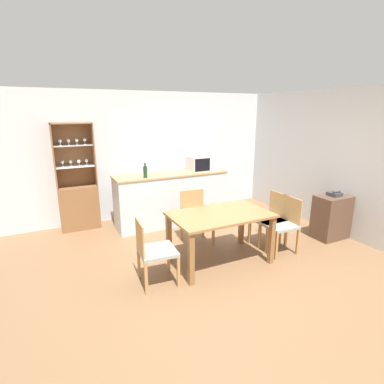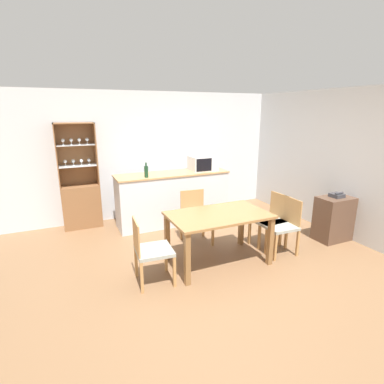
{
  "view_description": "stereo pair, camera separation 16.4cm",
  "coord_description": "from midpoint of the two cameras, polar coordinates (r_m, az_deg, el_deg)",
  "views": [
    {
      "loc": [
        -2.1,
        -3.33,
        2.18
      ],
      "look_at": [
        0.04,
        1.01,
        0.85
      ],
      "focal_mm": 28.0,
      "sensor_mm": 36.0,
      "label": 1
    },
    {
      "loc": [
        -1.95,
        -3.4,
        2.18
      ],
      "look_at": [
        0.04,
        1.01,
        0.85
      ],
      "focal_mm": 28.0,
      "sensor_mm": 36.0,
      "label": 2
    }
  ],
  "objects": [
    {
      "name": "telephone",
      "position": [
        5.63,
        26.65,
        -0.56
      ],
      "size": [
        0.19,
        0.19,
        0.1
      ],
      "color": "#38383D",
      "rests_on": "side_cabinet"
    },
    {
      "name": "side_cabinet",
      "position": [
        5.73,
        26.09,
        -4.57
      ],
      "size": [
        0.59,
        0.4,
        0.76
      ],
      "color": "brown",
      "rests_on": "ground_plane"
    },
    {
      "name": "dining_chair_side_left_near",
      "position": [
        3.91,
        -6.69,
        -10.96
      ],
      "size": [
        0.49,
        0.49,
        0.87
      ],
      "rotation": [
        0.0,
        0.0,
        -1.65
      ],
      "color": "#999E93",
      "rests_on": "ground_plane"
    },
    {
      "name": "wall_right",
      "position": [
        5.95,
        26.91,
        4.94
      ],
      "size": [
        0.06,
        4.6,
        2.55
      ],
      "color": "silver",
      "rests_on": "ground_plane"
    },
    {
      "name": "wall_back",
      "position": [
        6.39,
        -5.66,
        7.12
      ],
      "size": [
        6.8,
        0.06,
        2.55
      ],
      "color": "silver",
      "rests_on": "ground_plane"
    },
    {
      "name": "dining_chair_side_right_near",
      "position": [
        4.9,
        17.63,
        -6.04
      ],
      "size": [
        0.47,
        0.47,
        0.87
      ],
      "rotation": [
        0.0,
        0.0,
        1.53
      ],
      "color": "#999E93",
      "rests_on": "ground_plane"
    },
    {
      "name": "ground_plane",
      "position": [
        4.49,
        6.02,
        -13.78
      ],
      "size": [
        18.0,
        18.0,
        0.0
      ],
      "primitive_type": "plane",
      "color": "brown"
    },
    {
      "name": "display_cabinet",
      "position": [
        6.03,
        -19.67,
        -0.99
      ],
      "size": [
        0.69,
        0.36,
        1.97
      ],
      "color": "brown",
      "rests_on": "ground_plane"
    },
    {
      "name": "dining_table",
      "position": [
        4.33,
        6.13,
        -5.51
      ],
      "size": [
        1.42,
        0.87,
        0.75
      ],
      "color": "olive",
      "rests_on": "ground_plane"
    },
    {
      "name": "dining_chair_head_far",
      "position": [
        5.04,
        1.64,
        -4.67
      ],
      "size": [
        0.49,
        0.49,
        0.87
      ],
      "rotation": [
        0.0,
        0.0,
        3.07
      ],
      "color": "#999E93",
      "rests_on": "ground_plane"
    },
    {
      "name": "dining_chair_side_right_far",
      "position": [
        5.08,
        15.65,
        -5.1
      ],
      "size": [
        0.48,
        0.48,
        0.87
      ],
      "rotation": [
        0.0,
        0.0,
        1.63
      ],
      "color": "#999E93",
      "rests_on": "ground_plane"
    },
    {
      "name": "microwave",
      "position": [
        6.01,
        2.86,
        5.51
      ],
      "size": [
        0.51,
        0.4,
        0.29
      ],
      "color": "silver",
      "rests_on": "kitchen_counter"
    },
    {
      "name": "wine_bottle",
      "position": [
        5.4,
        -7.84,
        3.9
      ],
      "size": [
        0.07,
        0.07,
        0.27
      ],
      "color": "#193D23",
      "rests_on": "kitchen_counter"
    },
    {
      "name": "kitchen_counter",
      "position": [
        5.9,
        -2.88,
        -1.15
      ],
      "size": [
        2.19,
        0.62,
        1.01
      ],
      "color": "silver",
      "rests_on": "ground_plane"
    }
  ]
}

